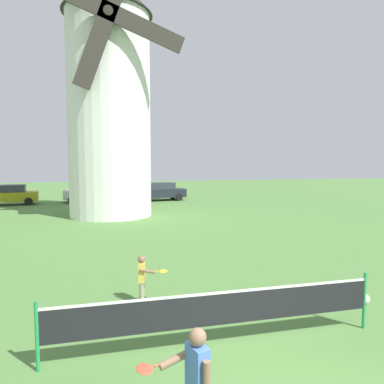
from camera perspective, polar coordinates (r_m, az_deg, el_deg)
name	(u,v)px	position (r m, az deg, el deg)	size (l,w,h in m)	color
windmill	(109,92)	(22.05, -13.49, 15.79)	(8.02, 5.62, 14.94)	white
tennis_net	(220,309)	(6.31, 4.58, -18.62)	(5.92, 0.06, 1.10)	#238E4C
player_near	(196,379)	(4.43, 0.59, -28.40)	(0.83, 0.44, 1.35)	#333338
player_far	(143,276)	(8.18, -8.07, -13.57)	(0.66, 0.57, 1.10)	#9E937F
stray_ball	(364,299)	(9.08, 26.46, -15.50)	(0.25, 0.25, 0.25)	silver
parked_car_mustard	(9,195)	(30.24, -27.84, -0.37)	(4.24, 2.30, 1.56)	#999919
parked_car_silver	(89,192)	(30.08, -16.55, -0.04)	(4.29, 2.23, 1.56)	silver
parked_car_black	(159,191)	(30.05, -5.39, 0.13)	(4.61, 2.39, 1.56)	#1E232D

